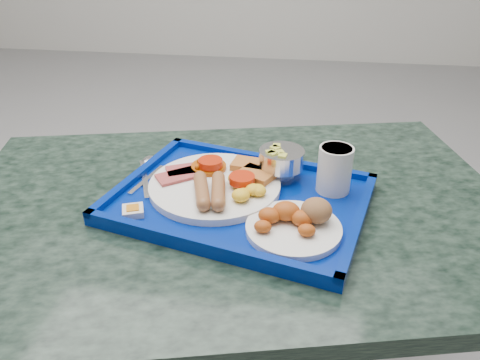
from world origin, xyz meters
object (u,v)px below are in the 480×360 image
at_px(tray, 240,200).
at_px(table, 236,270).
at_px(main_plate, 219,183).
at_px(juice_cup, 335,168).
at_px(fruit_bowl, 281,159).
at_px(bread_plate, 296,222).

bearing_deg(tray, table, 151.99).
distance_m(main_plate, juice_cup, 0.23).
height_order(fruit_bowl, juice_cup, juice_cup).
relative_size(bread_plate, juice_cup, 1.79).
bearing_deg(main_plate, fruit_bowl, 29.72).
bearing_deg(juice_cup, table, -165.45).
distance_m(tray, fruit_bowl, 0.13).
xyz_separation_m(tray, fruit_bowl, (0.07, 0.09, 0.05)).
bearing_deg(juice_cup, tray, -163.14).
bearing_deg(fruit_bowl, table, -133.44).
distance_m(tray, juice_cup, 0.20).
xyz_separation_m(table, tray, (0.01, -0.01, 0.19)).
distance_m(table, juice_cup, 0.32).
height_order(main_plate, juice_cup, juice_cup).
relative_size(table, bread_plate, 7.35).
distance_m(fruit_bowl, juice_cup, 0.12).
distance_m(tray, main_plate, 0.06).
height_order(table, main_plate, main_plate).
xyz_separation_m(tray, juice_cup, (0.18, 0.06, 0.06)).
relative_size(table, juice_cup, 13.12).
bearing_deg(table, bread_plate, -38.63).
bearing_deg(juice_cup, fruit_bowl, 160.38).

